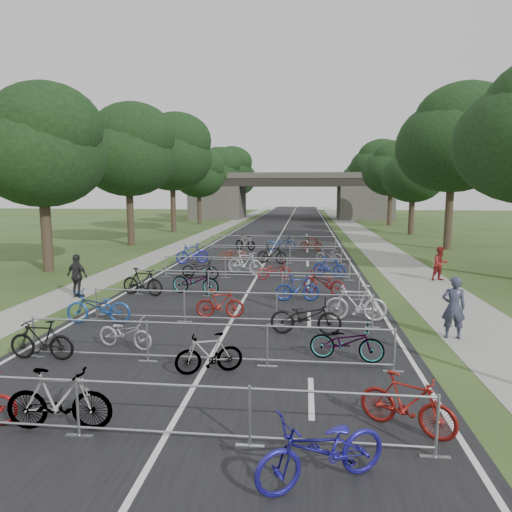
{
  "coord_description": "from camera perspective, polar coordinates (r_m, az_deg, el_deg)",
  "views": [
    {
      "loc": [
        2.42,
        -7.21,
        4.34
      ],
      "look_at": [
        -0.01,
        15.3,
        1.1
      ],
      "focal_mm": 32.0,
      "sensor_mm": 36.0,
      "label": 1
    }
  ],
  "objects": [
    {
      "name": "bike_1",
      "position": [
        9.38,
        -23.4,
        -16.18
      ],
      "size": [
        1.99,
        0.71,
        1.17
      ],
      "primitive_type": "imported",
      "rotation": [
        0.0,
        0.0,
        1.66
      ],
      "color": "#ACAFB5",
      "rests_on": "ground"
    },
    {
      "name": "lane_markings",
      "position": [
        57.42,
        3.75,
        3.8
      ],
      "size": [
        0.12,
        140.0,
        0.0
      ],
      "primitive_type": "cube",
      "color": "silver",
      "rests_on": "ground"
    },
    {
      "name": "tree_right_4",
      "position": [
        72.02,
        14.96,
        10.71
      ],
      "size": [
        8.18,
        8.18,
        12.47
      ],
      "color": "#33261C",
      "rests_on": "ground"
    },
    {
      "name": "bike_13",
      "position": [
        19.41,
        -7.57,
        -3.13
      ],
      "size": [
        2.29,
        1.27,
        1.14
      ],
      "primitive_type": "imported",
      "rotation": [
        0.0,
        0.0,
        1.32
      ],
      "color": "#ACAFB5",
      "rests_on": "ground"
    },
    {
      "name": "bike_6",
      "position": [
        11.17,
        -5.9,
        -12.08
      ],
      "size": [
        1.69,
        1.0,
        0.98
      ],
      "primitive_type": "imported",
      "rotation": [
        0.0,
        0.0,
        5.07
      ],
      "color": "#ACAFB5",
      "rests_on": "ground"
    },
    {
      "name": "bike_10",
      "position": [
        14.01,
        6.26,
        -7.54
      ],
      "size": [
        2.16,
        0.79,
        1.13
      ],
      "primitive_type": "imported",
      "rotation": [
        0.0,
        0.0,
        1.55
      ],
      "color": "black",
      "rests_on": "ground"
    },
    {
      "name": "barrier_row_1",
      "position": [
        11.71,
        -6.21,
        -10.83
      ],
      "size": [
        9.7,
        0.08,
        1.1
      ],
      "color": "#ACAFB5",
      "rests_on": "ground"
    },
    {
      "name": "tree_left_0",
      "position": [
        27.03,
        -25.17,
        11.95
      ],
      "size": [
        6.72,
        6.72,
        10.25
      ],
      "color": "#33261C",
      "rests_on": "ground"
    },
    {
      "name": "tree_right_5",
      "position": [
        83.83,
        13.67,
        9.02
      ],
      "size": [
        6.16,
        6.16,
        9.39
      ],
      "color": "#33261C",
      "rests_on": "ground"
    },
    {
      "name": "overpass_bridge",
      "position": [
        72.25,
        4.29,
        7.49
      ],
      "size": [
        31.0,
        8.0,
        7.05
      ],
      "color": "#47453F",
      "rests_on": "ground"
    },
    {
      "name": "bike_3",
      "position": [
        9.07,
        18.38,
        -17.12
      ],
      "size": [
        1.79,
        1.35,
        1.07
      ],
      "primitive_type": "imported",
      "rotation": [
        0.0,
        0.0,
        1.03
      ],
      "color": "maroon",
      "rests_on": "ground"
    },
    {
      "name": "tree_right_6",
      "position": [
        95.77,
        12.75,
        9.5
      ],
      "size": [
        7.17,
        7.17,
        10.93
      ],
      "color": "#33261C",
      "rests_on": "ground"
    },
    {
      "name": "barrier_row_6",
      "position": [
        33.51,
        1.99,
        1.64
      ],
      "size": [
        9.7,
        0.08,
        1.1
      ],
      "color": "#ACAFB5",
      "rests_on": "ground"
    },
    {
      "name": "bike_9",
      "position": [
        15.77,
        -4.53,
        -5.99
      ],
      "size": [
        1.68,
        0.59,
        0.99
      ],
      "primitive_type": "imported",
      "rotation": [
        0.0,
        0.0,
        1.65
      ],
      "color": "maroon",
      "rests_on": "ground"
    },
    {
      "name": "bike_20",
      "position": [
        27.64,
        -7.96,
        0.29
      ],
      "size": [
        2.03,
        1.41,
        1.2
      ],
      "primitive_type": "imported",
      "rotation": [
        0.0,
        0.0,
        5.19
      ],
      "color": "#1C1E9B",
      "rests_on": "ground"
    },
    {
      "name": "bike_7",
      "position": [
        12.13,
        11.27,
        -10.5
      ],
      "size": [
        1.98,
        0.99,
        1.0
      ],
      "primitive_type": "imported",
      "rotation": [
        0.0,
        0.0,
        1.39
      ],
      "color": "#ACAFB5",
      "rests_on": "ground"
    },
    {
      "name": "tree_left_2",
      "position": [
        49.26,
        -10.38,
        12.42
      ],
      "size": [
        8.4,
        8.4,
        12.81
      ],
      "color": "#33261C",
      "rests_on": "ground"
    },
    {
      "name": "bike_4",
      "position": [
        13.16,
        -25.23,
        -9.52
      ],
      "size": [
        1.74,
        0.5,
        1.04
      ],
      "primitive_type": "imported",
      "rotation": [
        0.0,
        0.0,
        4.71
      ],
      "color": "black",
      "rests_on": "ground"
    },
    {
      "name": "sidewalk_right",
      "position": [
        57.64,
        11.73,
        3.67
      ],
      "size": [
        3.0,
        140.0,
        0.01
      ],
      "primitive_type": "cube",
      "color": "gray",
      "rests_on": "ground"
    },
    {
      "name": "tree_left_3",
      "position": [
        60.76,
        -7.08,
        10.12
      ],
      "size": [
        6.72,
        6.72,
        10.25
      ],
      "color": "#33261C",
      "rests_on": "ground"
    },
    {
      "name": "barrier_row_2",
      "position": [
        15.09,
        -3.27,
        -6.44
      ],
      "size": [
        9.7,
        0.08,
        1.1
      ],
      "color": "#ACAFB5",
      "rests_on": "ground"
    },
    {
      "name": "bike_5",
      "position": [
        13.29,
        -16.02,
        -9.23
      ],
      "size": [
        1.79,
        0.97,
        0.89
      ],
      "primitive_type": "imported",
      "rotation": [
        0.0,
        0.0,
        1.34
      ],
      "color": "#B1B0B9",
      "rests_on": "ground"
    },
    {
      "name": "road",
      "position": [
        57.42,
        3.75,
        3.8
      ],
      "size": [
        11.0,
        140.0,
        0.01
      ],
      "primitive_type": "cube",
      "color": "black",
      "rests_on": "ground"
    },
    {
      "name": "bike_22",
      "position": [
        27.34,
        2.04,
        0.22
      ],
      "size": [
        1.97,
        1.04,
        1.14
      ],
      "primitive_type": "imported",
      "rotation": [
        0.0,
        0.0,
        1.29
      ],
      "color": "black",
      "rests_on": "ground"
    },
    {
      "name": "pedestrian_a",
      "position": [
        14.69,
        23.46,
        -5.94
      ],
      "size": [
        0.72,
        0.5,
        1.87
      ],
      "primitive_type": "imported",
      "rotation": [
        0.0,
        0.0,
        3.06
      ],
      "color": "#303248",
      "rests_on": "ground"
    },
    {
      "name": "bike_12",
      "position": [
        19.62,
        -14.0,
        -3.17
      ],
      "size": [
        1.98,
        0.98,
        1.15
      ],
      "primitive_type": "imported",
      "rotation": [
        0.0,
        0.0,
        1.33
      ],
      "color": "black",
      "rests_on": "ground"
    },
    {
      "name": "tree_left_1",
      "position": [
        37.87,
        -15.62,
        12.34
      ],
      "size": [
        7.56,
        7.56,
        11.53
      ],
      "color": "#33261C",
      "rests_on": "ground"
    },
    {
      "name": "tree_left_4",
      "position": [
        72.52,
        -4.9,
        10.47
      ],
      "size": [
        7.56,
        7.56,
        11.53
      ],
      "color": "#33261C",
      "rests_on": "ground"
    },
    {
      "name": "ground",
      "position": [
        8.76,
        -11.57,
        -21.77
      ],
      "size": [
        200.0,
        200.0,
        0.0
      ],
      "primitive_type": "plane",
      "color": "#2D471E",
      "rests_on": "ground"
    },
    {
      "name": "bike_16",
      "position": [
        22.72,
        -6.99,
        -1.61
      ],
      "size": [
        2.06,
        1.04,
        1.03
      ],
      "primitive_type": "imported",
      "rotation": [
        0.0,
        0.0,
        1.38
      ],
      "color": "black",
      "rests_on": "ground"
    },
    {
      "name": "bike_14",
      "position": [
        18.15,
        5.23,
        -4.01
      ],
      "size": [
        1.81,
        0.73,
        1.06
      ],
      "primitive_type": "imported",
      "rotation": [
        0.0,
        0.0,
        1.7
      ],
      "color": "navy",
      "rests_on": "ground"
    },
    {
      "name": "bike_25",
      "position": [
        33.62,
        -1.36,
        1.68
      ],
      "size": [
        1.84,
        1.4,
        1.1
      ],
      "primitive_type": "imported",
      "rotation": [
        0.0,
        0.0,
        1.02
      ],
      "color": "#ACAFB5",
      "rests_on": "ground"
    },
    {
      "name": "bike_17",
      "position": [
        23.75,
        -1.39,
        -0.87
      ],
      "size": [
        2.13,
        1.3,
        1.24
      ],
      "primitive_type": "imported",
      "rotation": [
        0.0,
        0.0,
        1.19
      ],
      "color": "silver",
      "rests_on": "ground"
    },
    {
      "name": "bike_27",
      "position": [
        33.52,
        6.93,
        1.53
      ],
      "size": [
        1.76,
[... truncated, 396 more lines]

